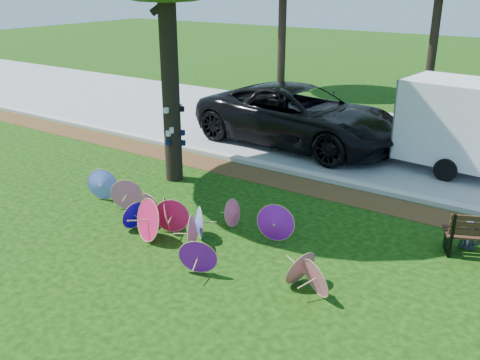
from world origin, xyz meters
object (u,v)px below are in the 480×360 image
at_px(black_van, 299,116).
at_px(cargo_trailer, 465,122).
at_px(parasol_pile, 186,221).
at_px(person_left, 473,221).

xyz_separation_m(black_van, cargo_trailer, (4.81, 0.25, 0.46)).
bearing_deg(black_van, cargo_trailer, -82.93).
height_order(parasol_pile, person_left, person_left).
bearing_deg(black_van, parasol_pile, -165.88).
bearing_deg(parasol_pile, cargo_trailer, 63.83).
bearing_deg(cargo_trailer, person_left, -68.45).
xyz_separation_m(parasol_pile, black_van, (-1.23, 7.03, 0.54)).
height_order(cargo_trailer, person_left, cargo_trailer).
bearing_deg(parasol_pile, black_van, 99.97).
height_order(parasol_pile, cargo_trailer, cargo_trailer).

